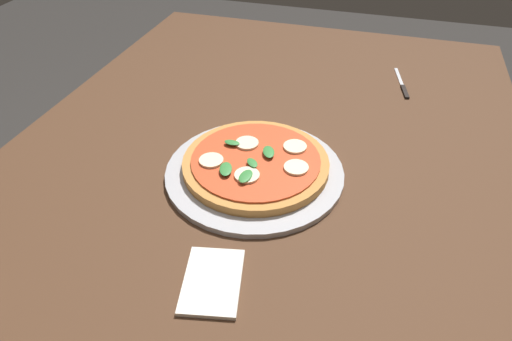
% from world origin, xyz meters
% --- Properties ---
extents(ground_plane, '(6.00, 6.00, 0.00)m').
position_xyz_m(ground_plane, '(0.00, 0.00, 0.00)').
color(ground_plane, '#2D2B28').
extents(dining_table, '(1.47, 1.13, 0.70)m').
position_xyz_m(dining_table, '(0.00, 0.00, 0.63)').
color(dining_table, '#4C301E').
rests_on(dining_table, ground_plane).
extents(serving_tray, '(0.36, 0.36, 0.01)m').
position_xyz_m(serving_tray, '(0.11, 0.00, 0.71)').
color(serving_tray, '#B2B2B7').
rests_on(serving_tray, dining_table).
extents(pizza, '(0.30, 0.30, 0.03)m').
position_xyz_m(pizza, '(0.10, 0.00, 0.73)').
color(pizza, '#C6843F').
rests_on(pizza, serving_tray).
extents(napkin, '(0.15, 0.11, 0.01)m').
position_xyz_m(napkin, '(0.39, 0.01, 0.71)').
color(napkin, white).
rests_on(napkin, dining_table).
extents(knife, '(0.18, 0.05, 0.01)m').
position_xyz_m(knife, '(-0.36, 0.28, 0.71)').
color(knife, black).
rests_on(knife, dining_table).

